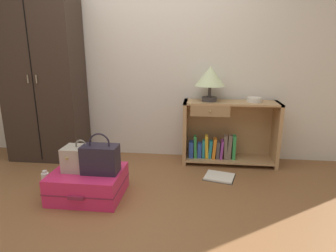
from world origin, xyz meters
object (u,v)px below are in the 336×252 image
wardrobe (43,77)px  handbag (100,159)px  suitcase_large (88,183)px  bookshelf (226,134)px  train_case (82,158)px  bottle (46,182)px  bowl (254,100)px  table_lamp (210,77)px  open_book_on_floor (219,177)px

wardrobe → handbag: (0.98, -0.93, -0.62)m
suitcase_large → handbag: size_ratio=1.74×
bookshelf → suitcase_large: 1.65m
train_case → handbag: bearing=-10.2°
bookshelf → bottle: (-1.74, -0.95, -0.25)m
wardrobe → bookshelf: wardrobe is taller
bowl → bottle: 2.34m
handbag → table_lamp: bearing=45.3°
bottle → table_lamp: bearing=31.5°
open_book_on_floor → bottle: bearing=-163.1°
bowl → open_book_on_floor: bearing=-130.4°
train_case → table_lamp: bearing=39.3°
bottle → bookshelf: bearing=28.6°
bookshelf → bottle: bearing=-151.4°
train_case → wardrobe: bearing=131.8°
wardrobe → bookshelf: bearing=1.7°
table_lamp → open_book_on_floor: bearing=-74.3°
open_book_on_floor → handbag: bearing=-153.6°
train_case → suitcase_large: bearing=-21.5°
suitcase_large → open_book_on_floor: 1.34m
table_lamp → wardrobe: bearing=-178.4°
table_lamp → suitcase_large: size_ratio=0.62×
table_lamp → bowl: size_ratio=2.44×
train_case → handbag: 0.19m
handbag → bottle: (-0.57, 0.04, -0.28)m
table_lamp → open_book_on_floor: (0.12, -0.44, -1.00)m
open_book_on_floor → table_lamp: bearing=105.7°
bowl → train_case: size_ratio=0.50×
table_lamp → suitcase_large: 1.71m
handbag → open_book_on_floor: 1.27m
bookshelf → handbag: 1.54m
table_lamp → train_case: 1.63m
bowl → open_book_on_floor: size_ratio=0.44×
table_lamp → train_case: table_lamp is taller
wardrobe → bottle: bearing=-64.8°
bowl → bottle: size_ratio=0.74×
bookshelf → suitcase_large: bearing=-143.4°
bowl → open_book_on_floor: (-0.38, -0.45, -0.76)m
wardrobe → train_case: size_ratio=6.22×
bowl → train_case: bearing=-150.1°
bowl → suitcase_large: 1.98m
handbag → bottle: bearing=176.0°
train_case → bottle: (-0.38, 0.01, -0.26)m
wardrobe → suitcase_large: bearing=-47.1°
suitcase_large → open_book_on_floor: bearing=23.3°
table_lamp → train_case: bearing=-140.7°
bookshelf → open_book_on_floor: bearing=-101.0°
wardrobe → bookshelf: 2.26m
wardrobe → bowl: size_ratio=12.45×
table_lamp → bottle: 2.02m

